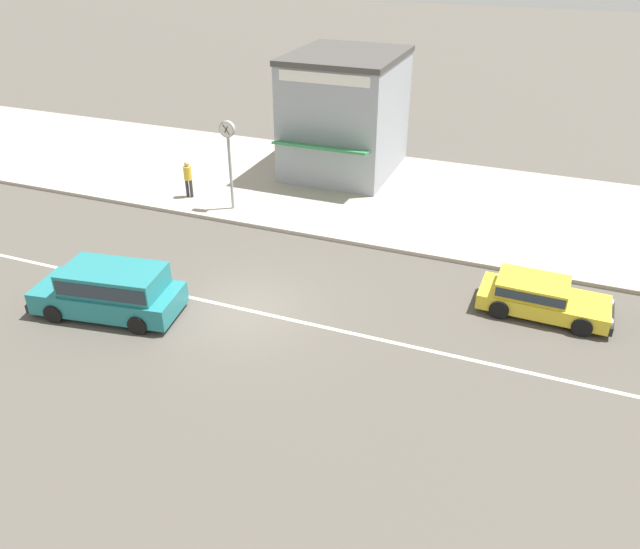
{
  "coord_description": "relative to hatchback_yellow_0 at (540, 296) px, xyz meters",
  "views": [
    {
      "loc": [
        8.09,
        -14.48,
        10.79
      ],
      "look_at": [
        1.82,
        1.63,
        0.8
      ],
      "focal_mm": 35.0,
      "sensor_mm": 36.0,
      "label": 1
    }
  ],
  "objects": [
    {
      "name": "kerb_strip",
      "position": [
        -8.5,
        7.24,
        -0.51
      ],
      "size": [
        68.0,
        10.0,
        0.15
      ],
      "primitive_type": "cube",
      "color": "#ADA393",
      "rests_on": "ground"
    },
    {
      "name": "shopfront_corner_warung",
      "position": [
        -9.7,
        9.42,
        2.27
      ],
      "size": [
        4.78,
        6.44,
        5.4
      ],
      "color": "#999EA8",
      "rests_on": "kerb_strip"
    },
    {
      "name": "pedestrian_near_clock",
      "position": [
        -14.83,
        3.77,
        0.48
      ],
      "size": [
        0.34,
        0.34,
        1.59
      ],
      "color": "#333338",
      "rests_on": "kerb_strip"
    },
    {
      "name": "lane_centre_stripe",
      "position": [
        -8.5,
        -3.2,
        -0.59
      ],
      "size": [
        50.4,
        0.14,
        0.01
      ],
      "primitive_type": "cube",
      "color": "silver",
      "rests_on": "ground"
    },
    {
      "name": "hatchback_yellow_0",
      "position": [
        0.0,
        0.0,
        0.0
      ],
      "size": [
        4.02,
        1.86,
        1.1
      ],
      "color": "yellow",
      "rests_on": "ground"
    },
    {
      "name": "street_clock",
      "position": [
        -12.5,
        3.37,
        2.31
      ],
      "size": [
        0.65,
        0.22,
        3.69
      ],
      "color": "#9E9EA3",
      "rests_on": "kerb_strip"
    },
    {
      "name": "ground_plane",
      "position": [
        -8.5,
        -3.2,
        -0.59
      ],
      "size": [
        160.0,
        160.0,
        0.0
      ],
      "primitive_type": "plane",
      "color": "#544F47"
    },
    {
      "name": "minivan_teal_3",
      "position": [
        -12.31,
        -4.8,
        0.26
      ],
      "size": [
        4.8,
        2.48,
        1.56
      ],
      "color": "teal",
      "rests_on": "ground"
    }
  ]
}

